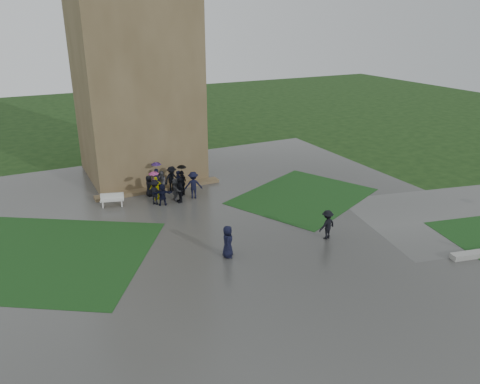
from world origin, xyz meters
name	(u,v)px	position (x,y,z in m)	size (l,w,h in m)	color
ground	(220,254)	(0.00, 0.00, 0.00)	(120.00, 120.00, 0.00)	black
plaza	(206,239)	(0.00, 2.00, 0.01)	(34.00, 34.00, 0.02)	#373734
lawn_inset_left	(40,256)	(-8.50, 4.00, 0.03)	(11.00, 9.00, 0.01)	#133613
lawn_inset_right	(303,196)	(8.50, 5.00, 0.03)	(9.00, 7.00, 0.01)	#133613
tower	(133,55)	(0.00, 15.00, 9.00)	(8.00, 8.00, 18.00)	brown
tower_plinth	(159,189)	(0.00, 10.60, 0.13)	(9.00, 0.80, 0.22)	brown
bench	(112,200)	(-3.62, 9.08, 0.46)	(1.56, 0.86, 0.86)	beige
visitor_cluster	(171,185)	(0.30, 8.79, 0.93)	(3.93, 3.33, 2.27)	black
pedestrian_mid	(228,242)	(0.22, -0.44, 0.88)	(0.84, 0.57, 1.72)	black
pedestrian_near	(327,225)	(6.05, -0.99, 0.86)	(1.09, 0.56, 1.68)	black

